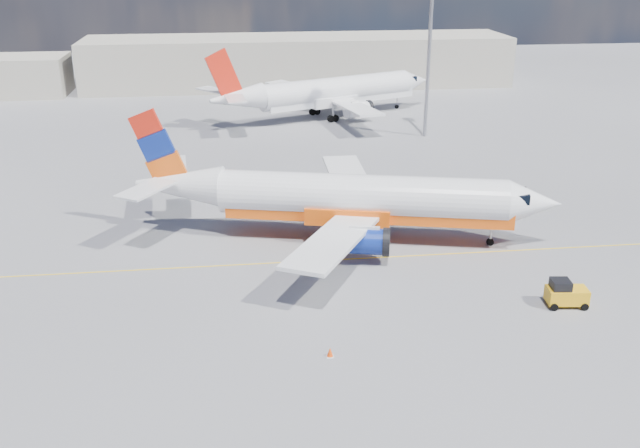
{
  "coord_description": "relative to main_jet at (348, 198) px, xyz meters",
  "views": [
    {
      "loc": [
        -6.42,
        -45.44,
        22.12
      ],
      "look_at": [
        -0.52,
        1.63,
        3.5
      ],
      "focal_mm": 40.0,
      "sensor_mm": 36.0,
      "label": 1
    }
  ],
  "objects": [
    {
      "name": "main_jet",
      "position": [
        0.0,
        0.0,
        0.0
      ],
      "size": [
        34.23,
        26.18,
        10.33
      ],
      "rotation": [
        0.0,
        0.0,
        -0.24
      ],
      "color": "white",
      "rests_on": "ground"
    },
    {
      "name": "gse_tug",
      "position": [
        12.32,
        -13.06,
        -2.57
      ],
      "size": [
        2.73,
        1.86,
        1.85
      ],
      "rotation": [
        0.0,
        0.0,
        -0.11
      ],
      "color": "black",
      "rests_on": "ground"
    },
    {
      "name": "terminal_main",
      "position": [
        2.61,
        68.03,
        0.56
      ],
      "size": [
        70.0,
        14.0,
        8.0
      ],
      "primitive_type": "cube",
      "color": "#AEA796",
      "rests_on": "ground"
    },
    {
      "name": "taxi_line",
      "position": [
        -2.39,
        -3.97,
        -3.44
      ],
      "size": [
        70.0,
        0.15,
        0.01
      ],
      "primitive_type": "cube",
      "color": "yellow",
      "rests_on": "ground"
    },
    {
      "name": "traffic_cone",
      "position": [
        -3.83,
        -17.35,
        -3.16
      ],
      "size": [
        0.42,
        0.42,
        0.59
      ],
      "color": "white",
      "rests_on": "ground"
    },
    {
      "name": "floodlight_mast",
      "position": [
        14.78,
        31.54,
        9.04
      ],
      "size": [
        1.52,
        1.52,
        20.82
      ],
      "color": "#97979F",
      "rests_on": "ground"
    },
    {
      "name": "second_jet",
      "position": [
        4.52,
        43.14,
        0.02
      ],
      "size": [
        33.78,
        25.46,
        10.39
      ],
      "rotation": [
        0.0,
        0.0,
        0.41
      ],
      "color": "white",
      "rests_on": "ground"
    },
    {
      "name": "ground",
      "position": [
        -2.39,
        -6.97,
        -3.44
      ],
      "size": [
        240.0,
        240.0,
        0.0
      ],
      "primitive_type": "plane",
      "color": "slate",
      "rests_on": "ground"
    }
  ]
}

